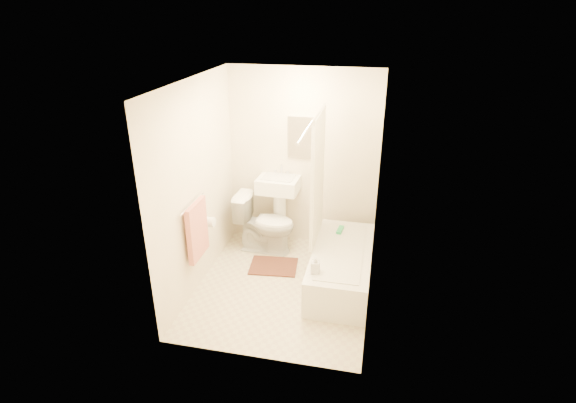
% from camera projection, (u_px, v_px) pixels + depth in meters
% --- Properties ---
extents(floor, '(2.40, 2.40, 0.00)m').
position_uv_depth(floor, '(284.00, 286.00, 5.37)').
color(floor, beige).
rests_on(floor, ground).
extents(ceiling, '(2.40, 2.40, 0.00)m').
position_uv_depth(ceiling, '(283.00, 81.00, 4.39)').
color(ceiling, white).
rests_on(ceiling, ground).
extents(wall_back, '(2.00, 0.02, 2.40)m').
position_uv_depth(wall_back, '(303.00, 159.00, 5.95)').
color(wall_back, beige).
rests_on(wall_back, ground).
extents(wall_left, '(0.02, 2.40, 2.40)m').
position_uv_depth(wall_left, '(197.00, 187.00, 5.08)').
color(wall_left, beige).
rests_on(wall_left, ground).
extents(wall_right, '(0.02, 2.40, 2.40)m').
position_uv_depth(wall_right, '(376.00, 202.00, 4.69)').
color(wall_right, beige).
rests_on(wall_right, ground).
extents(mirror, '(0.40, 0.03, 0.55)m').
position_uv_depth(mirror, '(303.00, 138.00, 5.81)').
color(mirror, white).
rests_on(mirror, wall_back).
extents(curtain_rod, '(0.03, 1.70, 0.03)m').
position_uv_depth(curtain_rod, '(314.00, 121.00, 4.59)').
color(curtain_rod, silver).
rests_on(curtain_rod, wall_back).
extents(shower_curtain, '(0.04, 0.80, 1.55)m').
position_uv_depth(shower_curtain, '(317.00, 178.00, 5.26)').
color(shower_curtain, silver).
rests_on(shower_curtain, curtain_rod).
extents(towel_bar, '(0.02, 0.60, 0.02)m').
position_uv_depth(towel_bar, '(192.00, 204.00, 4.89)').
color(towel_bar, silver).
rests_on(towel_bar, wall_left).
extents(towel, '(0.06, 0.45, 0.66)m').
position_uv_depth(towel, '(197.00, 230.00, 5.01)').
color(towel, '#CC7266').
rests_on(towel, towel_bar).
extents(toilet_paper, '(0.11, 0.12, 0.12)m').
position_uv_depth(toilet_paper, '(210.00, 222.00, 5.37)').
color(toilet_paper, white).
rests_on(toilet_paper, wall_left).
extents(toilet, '(0.81, 0.47, 0.78)m').
position_uv_depth(toilet, '(265.00, 224.00, 6.01)').
color(toilet, white).
rests_on(toilet, floor).
extents(sink, '(0.56, 0.46, 1.06)m').
position_uv_depth(sink, '(279.00, 207.00, 6.16)').
color(sink, white).
rests_on(sink, floor).
extents(bathtub, '(0.68, 1.56, 0.44)m').
position_uv_depth(bathtub, '(341.00, 267.00, 5.36)').
color(bathtub, silver).
rests_on(bathtub, floor).
extents(bath_mat, '(0.64, 0.51, 0.02)m').
position_uv_depth(bath_mat, '(274.00, 266.00, 5.75)').
color(bath_mat, '#4E1F19').
rests_on(bath_mat, floor).
extents(soap_bottle, '(0.09, 0.10, 0.20)m').
position_uv_depth(soap_bottle, '(315.00, 265.00, 4.80)').
color(soap_bottle, white).
rests_on(soap_bottle, bathtub).
extents(scrub_brush, '(0.08, 0.21, 0.04)m').
position_uv_depth(scrub_brush, '(340.00, 230.00, 5.70)').
color(scrub_brush, green).
rests_on(scrub_brush, bathtub).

